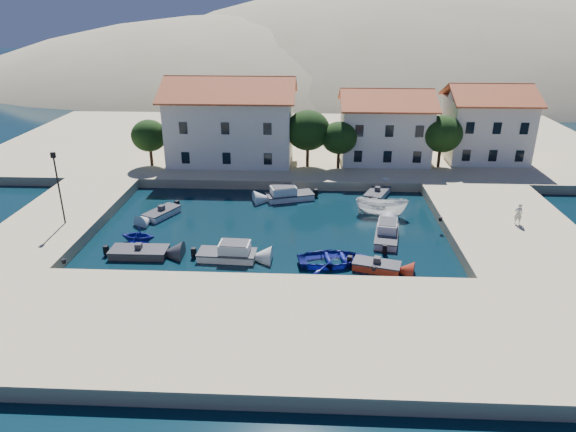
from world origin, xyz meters
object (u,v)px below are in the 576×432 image
object	(u,v)px
cabin_cruiser_east	(387,235)
pedestrian	(518,214)
building_mid	(385,124)
cabin_cruiser_south	(227,253)
building_right	(486,121)
rowboat_south	(333,264)
building_left	(231,118)
boat_east	(381,215)
lamppost	(58,181)

from	to	relation	value
cabin_cruiser_east	pedestrian	bearing A→B (deg)	-71.50
building_mid	cabin_cruiser_south	xyz separation A→B (m)	(-14.95, -25.04, -4.75)
building_right	rowboat_south	world-z (taller)	building_right
building_left	boat_east	size ratio (longest dim) A/B	3.02
rowboat_south	cabin_cruiser_east	size ratio (longest dim) A/B	1.10
building_right	pedestrian	bearing A→B (deg)	-98.26
lamppost	boat_east	bearing A→B (deg)	11.18
building_mid	cabin_cruiser_east	bearing A→B (deg)	-95.81
building_left	rowboat_south	xyz separation A→B (m)	(11.23, -24.46, -5.94)
building_mid	lamppost	distance (m)	36.21
lamppost	cabin_cruiser_south	xyz separation A→B (m)	(14.55, -4.04, -4.28)
cabin_cruiser_east	boat_east	size ratio (longest dim) A/B	1.00
lamppost	cabin_cruiser_east	distance (m)	27.70
building_right	boat_east	xyz separation A→B (m)	(-13.93, -16.55, -5.47)
cabin_cruiser_east	boat_east	distance (m)	5.44
cabin_cruiser_south	pedestrian	world-z (taller)	pedestrian
lamppost	cabin_cruiser_south	distance (m)	15.70
lamppost	boat_east	world-z (taller)	lamppost
building_left	building_mid	size ratio (longest dim) A/B	1.40
boat_east	lamppost	bearing A→B (deg)	113.00
rowboat_south	building_left	bearing A→B (deg)	15.24
building_left	pedestrian	size ratio (longest dim) A/B	7.97
boat_east	pedestrian	distance (m)	11.77
cabin_cruiser_south	cabin_cruiser_east	bearing A→B (deg)	20.77
building_left	rowboat_south	world-z (taller)	building_left
building_left	cabin_cruiser_south	world-z (taller)	building_left
building_left	boat_east	bearing A→B (deg)	-42.17
boat_east	building_left	bearing A→B (deg)	59.65
building_left	cabin_cruiser_south	xyz separation A→B (m)	(3.05, -24.04, -5.46)
cabin_cruiser_east	boat_east	world-z (taller)	cabin_cruiser_east
lamppost	boat_east	size ratio (longest dim) A/B	1.28
building_left	lamppost	bearing A→B (deg)	-119.90
building_mid	rowboat_south	xyz separation A→B (m)	(-6.77, -25.46, -5.22)
lamppost	pedestrian	xyz separation A→B (m)	(38.55, 1.66, -2.83)
cabin_cruiser_south	building_mid	bearing A→B (deg)	62.31
cabin_cruiser_east	building_right	bearing A→B (deg)	-22.53
lamppost	cabin_cruiser_south	bearing A→B (deg)	-15.51
cabin_cruiser_east	pedestrian	size ratio (longest dim) A/B	2.62
cabin_cruiser_east	cabin_cruiser_south	bearing A→B (deg)	117.85
building_left	cabin_cruiser_south	size ratio (longest dim) A/B	3.20
rowboat_south	boat_east	size ratio (longest dim) A/B	1.10
rowboat_south	building_right	bearing A→B (deg)	-44.78
lamppost	cabin_cruiser_south	size ratio (longest dim) A/B	1.35
building_right	building_mid	bearing A→B (deg)	-175.24
lamppost	boat_east	xyz separation A→B (m)	(27.57, 5.45, -4.75)
building_mid	rowboat_south	size ratio (longest dim) A/B	1.97
cabin_cruiser_east	building_mid	bearing A→B (deg)	4.42
pedestrian	cabin_cruiser_east	bearing A→B (deg)	10.94
building_right	boat_east	size ratio (longest dim) A/B	1.94
cabin_cruiser_east	rowboat_south	bearing A→B (deg)	144.30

